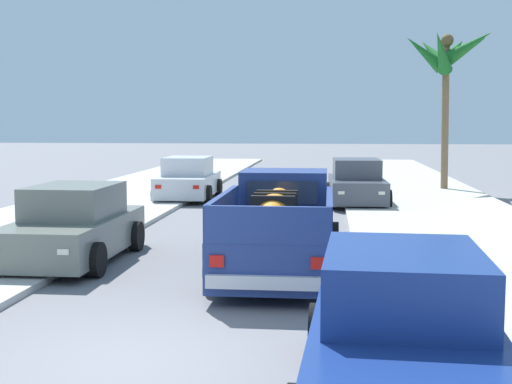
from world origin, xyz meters
name	(u,v)px	position (x,y,z in m)	size (l,w,h in m)	color
ground_plane	(142,363)	(0.00, 0.00, 0.00)	(160.00, 160.00, 0.00)	slate
sidewalk_left	(74,215)	(-5.31, 12.00, 0.06)	(5.29, 60.00, 0.12)	#B2AFA8
sidewalk_right	(443,220)	(5.31, 12.00, 0.06)	(5.29, 60.00, 0.12)	#B2AFA8
curb_left	(115,216)	(-4.07, 12.00, 0.05)	(0.16, 60.00, 0.10)	silver
curb_right	(397,220)	(4.07, 12.00, 0.05)	(0.16, 60.00, 0.10)	silver
pickup_truck	(280,229)	(1.25, 5.07, 0.81)	(2.23, 5.22, 1.80)	navy
car_left_near	(356,183)	(3.07, 15.98, 0.71)	(2.13, 4.31, 1.54)	#474C56
car_right_near	(403,334)	(2.89, -0.87, 0.71)	(2.17, 4.32, 1.54)	navy
car_left_mid	(74,226)	(-2.91, 5.62, 0.71)	(2.03, 4.26, 1.54)	slate
car_right_mid	(188,180)	(-2.88, 16.84, 0.71)	(2.09, 4.29, 1.54)	silver
palm_tree_right_fore	(448,58)	(6.76, 20.84, 5.30)	(3.53, 3.61, 6.35)	brown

